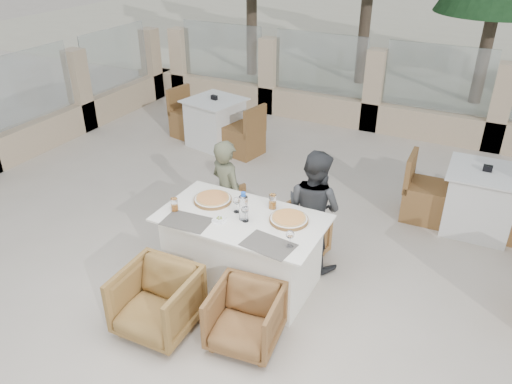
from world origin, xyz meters
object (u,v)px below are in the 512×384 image
at_px(dining_table, 242,250).
at_px(wine_glass_near, 245,213).
at_px(pizza_left, 213,199).
at_px(diner_right, 314,209).
at_px(diner_left, 227,194).
at_px(water_bottle, 243,206).
at_px(wine_glass_corner, 290,238).
at_px(armchair_near_right, 245,318).
at_px(bg_table_a, 215,122).
at_px(pizza_right, 289,219).
at_px(wine_glass_centre, 237,204).
at_px(armchair_near_left, 157,301).
at_px(olive_dish, 219,219).
at_px(beer_glass_left, 175,205).
at_px(beer_glass_right, 273,202).
at_px(bg_table_b, 480,201).
at_px(armchair_far_left, 240,218).
at_px(armchair_far_right, 296,235).

bearing_deg(dining_table, wine_glass_near, -35.24).
distance_m(pizza_left, diner_right, 1.05).
xyz_separation_m(wine_glass_near, diner_left, (-0.54, 0.58, -0.22)).
relative_size(dining_table, water_bottle, 5.50).
relative_size(wine_glass_corner, diner_left, 0.14).
height_order(armchair_near_right, bg_table_a, bg_table_a).
distance_m(pizza_right, wine_glass_near, 0.42).
xyz_separation_m(wine_glass_corner, diner_left, (-1.08, 0.77, -0.22)).
bearing_deg(wine_glass_centre, dining_table, -36.80).
relative_size(wine_glass_corner, bg_table_a, 0.11).
height_order(wine_glass_near, bg_table_a, wine_glass_near).
bearing_deg(armchair_near_left, pizza_left, 91.19).
xyz_separation_m(wine_glass_corner, olive_dish, (-0.76, 0.08, -0.07)).
relative_size(beer_glass_left, diner_left, 0.11).
xyz_separation_m(wine_glass_near, beer_glass_left, (-0.71, -0.15, -0.02)).
bearing_deg(bg_table_a, beer_glass_right, -37.71).
relative_size(water_bottle, wine_glass_corner, 1.58).
bearing_deg(wine_glass_corner, armchair_near_right, -110.74).
bearing_deg(water_bottle, bg_table_a, 125.64).
distance_m(armchair_near_left, diner_left, 1.51).
distance_m(pizza_right, wine_glass_centre, 0.53).
height_order(water_bottle, wine_glass_near, water_bottle).
bearing_deg(wine_glass_corner, bg_table_b, 59.50).
relative_size(wine_glass_near, diner_left, 0.14).
relative_size(water_bottle, bg_table_b, 0.18).
bearing_deg(pizza_right, armchair_far_left, 146.60).
bearing_deg(armchair_near_right, wine_glass_near, 111.29).
bearing_deg(armchair_far_left, olive_dish, 131.49).
distance_m(armchair_far_right, bg_table_a, 3.30).
xyz_separation_m(dining_table, water_bottle, (0.03, -0.02, 0.53)).
bearing_deg(diner_left, armchair_near_left, 118.23).
xyz_separation_m(pizza_left, wine_glass_corner, (1.02, -0.38, 0.07)).
height_order(beer_glass_left, diner_right, diner_right).
bearing_deg(olive_dish, beer_glass_right, 52.55).
height_order(dining_table, beer_glass_left, beer_glass_left).
relative_size(pizza_left, beer_glass_left, 2.83).
relative_size(dining_table, wine_glass_near, 8.70).
bearing_deg(bg_table_a, bg_table_b, 0.75).
height_order(pizza_left, beer_glass_left, beer_glass_left).
bearing_deg(dining_table, armchair_near_right, -59.99).
bearing_deg(wine_glass_near, beer_glass_right, 69.32).
relative_size(diner_left, bg_table_b, 0.78).
bearing_deg(bg_table_b, wine_glass_near, -133.17).
height_order(pizza_left, bg_table_a, pizza_left).
bearing_deg(dining_table, beer_glass_left, -163.43).
bearing_deg(diner_left, diner_right, -150.02).
height_order(pizza_right, bg_table_a, pizza_right).
bearing_deg(bg_table_a, pizza_left, -47.51).
bearing_deg(armchair_far_right, bg_table_b, -123.01).
relative_size(water_bottle, diner_left, 0.23).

